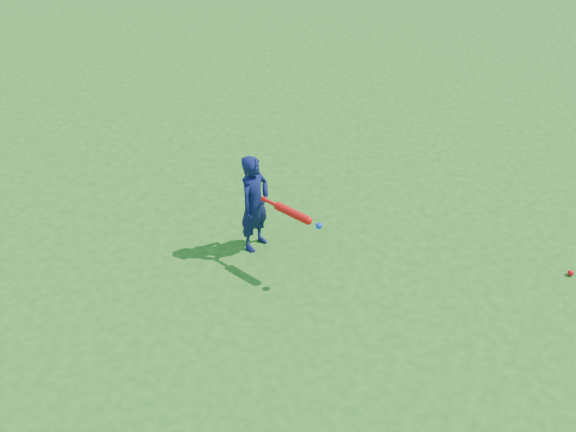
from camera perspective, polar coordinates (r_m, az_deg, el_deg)
name	(u,v)px	position (r m, az deg, el deg)	size (l,w,h in m)	color
ground	(312,257)	(7.50, 2.17, -3.65)	(80.00, 80.00, 0.00)	#1E5E16
child	(255,203)	(7.33, -2.98, 1.13)	(0.44, 0.29, 1.21)	#0E1344
ground_ball_red	(571,273)	(7.89, 23.83, -4.65)	(0.07, 0.07, 0.07)	red
bat_swing	(295,214)	(6.85, 0.62, 0.16)	(0.78, 0.36, 0.09)	red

